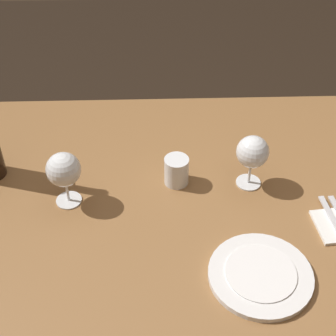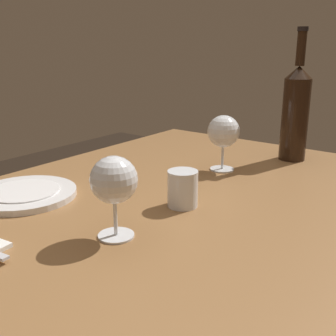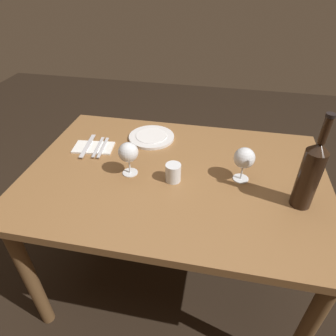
{
  "view_description": "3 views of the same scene",
  "coord_description": "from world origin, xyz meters",
  "px_view_note": "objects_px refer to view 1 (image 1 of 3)",
  "views": [
    {
      "loc": [
        -0.05,
        -0.95,
        1.67
      ],
      "look_at": [
        -0.02,
        -0.02,
        0.85
      ],
      "focal_mm": 54.53,
      "sensor_mm": 36.0,
      "label": 1
    },
    {
      "loc": [
        0.68,
        0.52,
        1.08
      ],
      "look_at": [
        0.07,
        0.06,
        0.84
      ],
      "focal_mm": 44.25,
      "sensor_mm": 36.0,
      "label": 2
    },
    {
      "loc": [
        -0.17,
        1.01,
        1.52
      ],
      "look_at": [
        0.02,
        0.05,
        0.8
      ],
      "focal_mm": 31.63,
      "sensor_mm": 36.0,
      "label": 3
    }
  ],
  "objects_px": {
    "dinner_plate": "(260,275)",
    "fork_outer": "(334,222)",
    "wine_glass_left": "(64,170)",
    "water_tumbler": "(175,172)",
    "wine_glass_right": "(252,153)"
  },
  "relations": [
    {
      "from": "dinner_plate",
      "to": "fork_outer",
      "type": "height_order",
      "value": "dinner_plate"
    },
    {
      "from": "wine_glass_left",
      "to": "water_tumbler",
      "type": "distance_m",
      "value": 0.29
    },
    {
      "from": "wine_glass_right",
      "to": "water_tumbler",
      "type": "distance_m",
      "value": 0.21
    },
    {
      "from": "wine_glass_left",
      "to": "fork_outer",
      "type": "relative_size",
      "value": 0.84
    },
    {
      "from": "fork_outer",
      "to": "wine_glass_left",
      "type": "bearing_deg",
      "value": 170.91
    },
    {
      "from": "wine_glass_right",
      "to": "wine_glass_left",
      "type": "bearing_deg",
      "value": -173.65
    },
    {
      "from": "wine_glass_left",
      "to": "dinner_plate",
      "type": "relative_size",
      "value": 0.65
    },
    {
      "from": "wine_glass_right",
      "to": "dinner_plate",
      "type": "bearing_deg",
      "value": -93.66
    },
    {
      "from": "wine_glass_right",
      "to": "fork_outer",
      "type": "height_order",
      "value": "wine_glass_right"
    },
    {
      "from": "wine_glass_left",
      "to": "dinner_plate",
      "type": "bearing_deg",
      "value": -29.29
    },
    {
      "from": "wine_glass_right",
      "to": "water_tumbler",
      "type": "bearing_deg",
      "value": 176.69
    },
    {
      "from": "wine_glass_left",
      "to": "water_tumbler",
      "type": "height_order",
      "value": "wine_glass_left"
    },
    {
      "from": "wine_glass_right",
      "to": "water_tumbler",
      "type": "xyz_separation_m",
      "value": [
        -0.2,
        0.01,
        -0.07
      ]
    },
    {
      "from": "wine_glass_left",
      "to": "dinner_plate",
      "type": "height_order",
      "value": "wine_glass_left"
    },
    {
      "from": "water_tumbler",
      "to": "fork_outer",
      "type": "relative_size",
      "value": 0.44
    }
  ]
}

